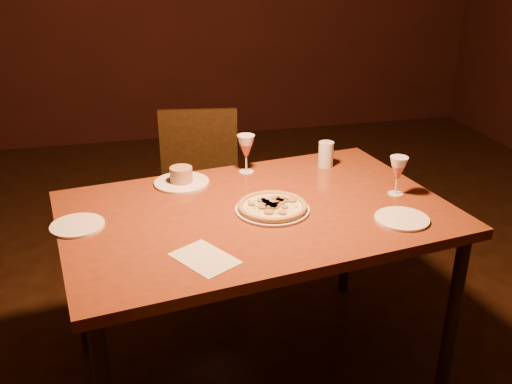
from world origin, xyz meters
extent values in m
plane|color=#321E10|center=(0.00, 0.00, 0.00)|extent=(7.00, 7.00, 0.00)
cube|color=brown|center=(-0.10, -0.01, 0.81)|extent=(1.67, 1.20, 0.04)
cylinder|color=black|center=(-0.86, 0.31, 0.39)|extent=(0.06, 0.06, 0.78)
cylinder|color=black|center=(0.66, -0.34, 0.39)|extent=(0.06, 0.06, 0.78)
cylinder|color=black|center=(0.54, 0.51, 0.39)|extent=(0.06, 0.06, 0.78)
cube|color=black|center=(-0.20, 0.91, 0.49)|extent=(0.52, 0.52, 0.04)
cube|color=black|center=(-0.17, 1.12, 0.72)|extent=(0.45, 0.10, 0.43)
cylinder|color=black|center=(-0.41, 0.76, 0.23)|extent=(0.04, 0.04, 0.47)
cylinder|color=black|center=(-0.36, 1.12, 0.23)|extent=(0.04, 0.04, 0.47)
cylinder|color=black|center=(-0.05, 0.70, 0.23)|extent=(0.04, 0.04, 0.47)
cylinder|color=black|center=(0.01, 1.06, 0.23)|extent=(0.04, 0.04, 0.47)
cylinder|color=white|center=(-0.04, -0.04, 0.83)|extent=(0.30, 0.30, 0.01)
cylinder|color=#F5E5A9|center=(-0.04, -0.04, 0.84)|extent=(0.27, 0.27, 0.01)
torus|color=tan|center=(-0.04, -0.04, 0.85)|extent=(0.28, 0.28, 0.02)
cylinder|color=white|center=(-0.36, 0.32, 0.83)|extent=(0.25, 0.25, 0.01)
cylinder|color=#A57D5E|center=(-0.36, 0.32, 0.87)|extent=(0.10, 0.10, 0.07)
cylinder|color=silver|center=(0.34, 0.38, 0.89)|extent=(0.07, 0.07, 0.12)
cylinder|color=white|center=(-0.80, 0.00, 0.83)|extent=(0.20, 0.20, 0.01)
cylinder|color=white|center=(0.43, -0.24, 0.83)|extent=(0.21, 0.21, 0.01)
cube|color=beige|center=(-0.36, -0.35, 0.83)|extent=(0.25, 0.27, 0.00)
camera|label=1|loc=(-0.59, -2.05, 1.83)|focal=40.00mm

